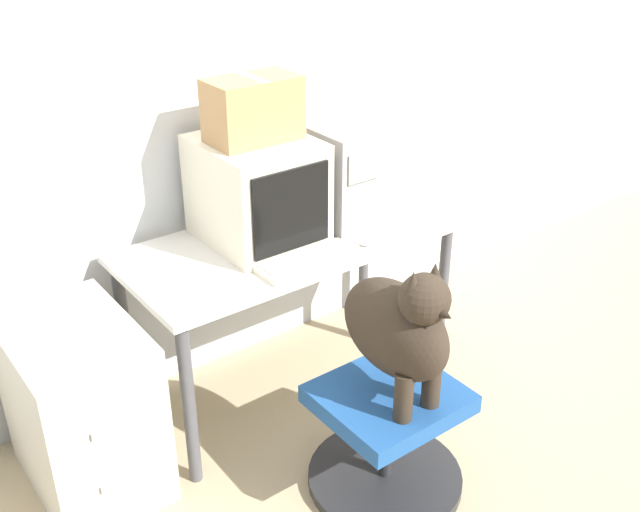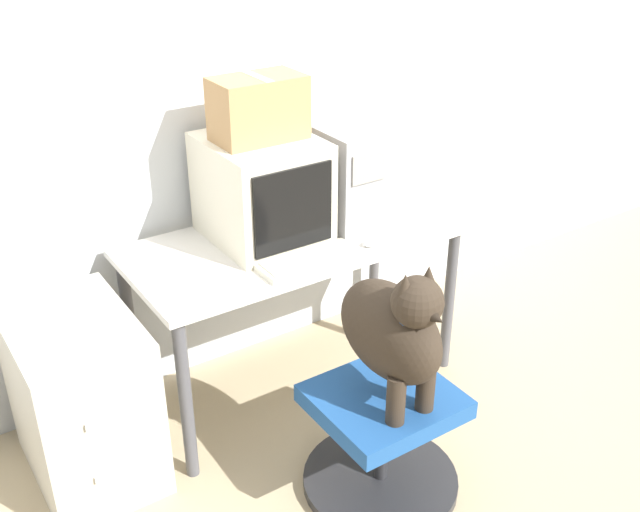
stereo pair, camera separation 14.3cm
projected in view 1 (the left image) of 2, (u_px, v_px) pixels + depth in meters
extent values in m
plane|color=tan|center=(336.00, 419.00, 3.20)|extent=(12.00, 12.00, 0.00)
cube|color=silver|center=(233.00, 83.00, 3.11)|extent=(8.00, 0.05, 2.60)
cube|color=silver|center=(289.00, 241.00, 3.10)|extent=(1.40, 0.66, 0.03)
cylinder|color=#4C4C51|center=(189.00, 406.00, 2.73)|extent=(0.05, 0.05, 0.71)
cylinder|color=#4C4C51|center=(442.00, 297.00, 3.42)|extent=(0.05, 0.05, 0.71)
cylinder|color=#4C4C51|center=(126.00, 338.00, 3.12)|extent=(0.05, 0.05, 0.71)
cylinder|color=#4C4C51|center=(364.00, 252.00, 3.82)|extent=(0.05, 0.05, 0.71)
cube|color=beige|center=(256.00, 190.00, 3.00)|extent=(0.42, 0.48, 0.42)
cube|color=black|center=(291.00, 210.00, 2.83)|extent=(0.34, 0.01, 0.33)
cube|color=#99999E|center=(326.00, 172.00, 3.17)|extent=(0.21, 0.49, 0.43)
cube|color=#9E998E|center=(364.00, 167.00, 2.95)|extent=(0.16, 0.01, 0.12)
cube|color=beige|center=(309.00, 261.00, 2.89)|extent=(0.43, 0.16, 0.02)
cube|color=beige|center=(309.00, 257.00, 2.88)|extent=(0.39, 0.13, 0.00)
ellipsoid|color=silver|center=(366.00, 242.00, 3.03)|extent=(0.06, 0.05, 0.03)
cylinder|color=#262628|center=(385.00, 477.00, 2.87)|extent=(0.59, 0.59, 0.04)
cylinder|color=#262628|center=(387.00, 441.00, 2.79)|extent=(0.05, 0.05, 0.32)
cube|color=#1E4C8C|center=(389.00, 399.00, 2.70)|extent=(0.49, 0.45, 0.07)
ellipsoid|color=#33281E|center=(395.00, 329.00, 2.55)|extent=(0.24, 0.47, 0.34)
cylinder|color=#33281E|center=(404.00, 397.00, 2.51)|extent=(0.07, 0.07, 0.19)
cylinder|color=#33281E|center=(431.00, 382.00, 2.57)|extent=(0.07, 0.07, 0.19)
sphere|color=#33281E|center=(424.00, 299.00, 2.37)|extent=(0.17, 0.17, 0.17)
cone|color=black|center=(442.00, 313.00, 2.33)|extent=(0.08, 0.09, 0.08)
cone|color=#33281E|center=(413.00, 282.00, 2.32)|extent=(0.06, 0.06, 0.08)
cone|color=#33281E|center=(435.00, 274.00, 2.37)|extent=(0.06, 0.06, 0.08)
torus|color=blue|center=(419.00, 313.00, 2.42)|extent=(0.12, 0.12, 0.02)
cube|color=#B7B2A3|center=(82.00, 407.00, 2.75)|extent=(0.43, 0.62, 0.67)
cube|color=beige|center=(113.00, 428.00, 2.47)|extent=(0.15, 0.01, 0.02)
cube|color=beige|center=(122.00, 481.00, 2.58)|extent=(0.15, 0.01, 0.02)
cube|color=#A87F51|center=(253.00, 109.00, 2.85)|extent=(0.35, 0.21, 0.24)
cube|color=beige|center=(252.00, 77.00, 2.79)|extent=(0.04, 0.20, 0.00)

